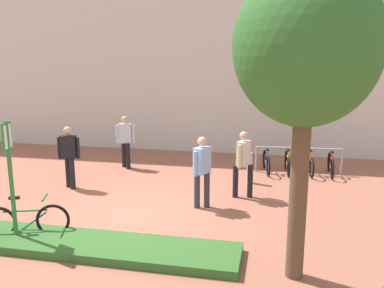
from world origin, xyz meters
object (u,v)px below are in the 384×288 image
bollard_steel (249,168)px  person_shirt_blue (202,168)px  bike_rack_cluster (298,162)px  person_casual_tan (243,160)px  parking_sign_post (10,165)px  bike_at_sign (26,221)px  tree_sidewalk (307,49)px  person_shirt_white (125,139)px  person_suited_dark (69,153)px

bollard_steel → person_shirt_blue: 2.49m
bike_rack_cluster → person_shirt_blue: size_ratio=1.54×
bollard_steel → person_casual_tan: person_casual_tan is taller
bike_rack_cluster → bollard_steel: bollard_steel is taller
parking_sign_post → bike_at_sign: size_ratio=1.47×
tree_sidewalk → person_shirt_blue: 4.31m
tree_sidewalk → bike_at_sign: 6.08m
bollard_steel → person_casual_tan: (-0.09, -1.28, 0.53)m
bike_at_sign → bike_rack_cluster: bearing=47.1°
parking_sign_post → person_casual_tan: bearing=41.0°
bike_rack_cluster → person_shirt_white: person_shirt_white is taller
bike_rack_cluster → person_shirt_blue: person_shirt_blue is taller
person_suited_dark → person_shirt_white: size_ratio=1.00×
bollard_steel → person_casual_tan: 1.39m
parking_sign_post → person_shirt_blue: 4.12m
tree_sidewalk → bollard_steel: 5.99m
bike_at_sign → bollard_steel: bollard_steel is taller
bike_rack_cluster → person_casual_tan: 3.10m
tree_sidewalk → bollard_steel: tree_sidewalk is taller
bike_rack_cluster → person_suited_dark: size_ratio=1.54×
bike_at_sign → bollard_steel: 6.12m
bollard_steel → person_suited_dark: 5.05m
bike_at_sign → person_casual_tan: (3.98, 3.28, 0.63)m
bollard_steel → person_suited_dark: person_suited_dark is taller
person_casual_tan → bike_rack_cluster: bearing=60.1°
bike_at_sign → person_shirt_white: bearing=90.1°
parking_sign_post → bike_at_sign: parking_sign_post is taller
bike_at_sign → person_shirt_blue: 3.93m
person_casual_tan → person_shirt_white: size_ratio=1.00×
bike_at_sign → person_suited_dark: 3.23m
bike_at_sign → person_shirt_white: size_ratio=0.93×
tree_sidewalk → person_shirt_white: (-5.13, 5.84, -2.61)m
person_suited_dark → parking_sign_post: bearing=-78.8°
bike_at_sign → parking_sign_post: bearing=-106.4°
person_suited_dark → tree_sidewalk: bearing=-30.9°
bike_rack_cluster → person_shirt_blue: bearing=-123.9°
bollard_steel → person_shirt_white: size_ratio=0.52×
bike_at_sign → person_shirt_white: 5.45m
bike_at_sign → person_shirt_blue: bearing=37.1°
bike_at_sign → person_casual_tan: person_casual_tan is taller
tree_sidewalk → person_shirt_blue: size_ratio=2.81×
parking_sign_post → bike_rack_cluster: size_ratio=0.89×
person_casual_tan → bollard_steel: bearing=86.2°
bollard_steel → bike_at_sign: bearing=-131.7°
bike_rack_cluster → person_shirt_blue: (-2.40, -3.57, 0.64)m
person_suited_dark → person_shirt_white: 2.44m
parking_sign_post → bike_at_sign: bearing=73.6°
parking_sign_post → person_shirt_white: parking_sign_post is taller
tree_sidewalk → bike_at_sign: bearing=175.3°
bike_rack_cluster → bike_at_sign: bearing=-132.9°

